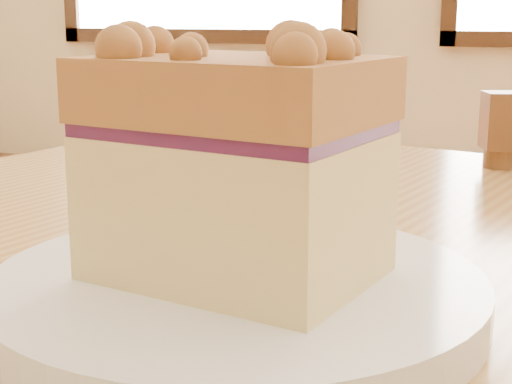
% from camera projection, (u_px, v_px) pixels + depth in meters
% --- Properties ---
extents(plate, '(0.24, 0.24, 0.02)m').
position_uv_depth(plate, '(237.00, 295.00, 0.38)').
color(plate, white).
rests_on(plate, cafe_table_main).
extents(cake_slice, '(0.15, 0.12, 0.12)m').
position_uv_depth(cake_slice, '(236.00, 158.00, 0.37)').
color(cake_slice, '#EFC687').
rests_on(cake_slice, plate).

